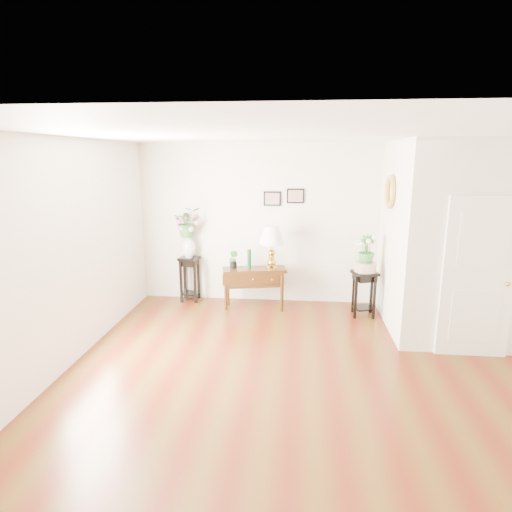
# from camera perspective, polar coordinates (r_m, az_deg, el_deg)

# --- Properties ---
(floor) EXTENTS (6.00, 5.50, 0.02)m
(floor) POSITION_cam_1_polar(r_m,az_deg,el_deg) (5.36, 7.37, -15.59)
(floor) COLOR #523410
(floor) RESTS_ON ground
(ceiling) EXTENTS (6.00, 5.50, 0.02)m
(ceiling) POSITION_cam_1_polar(r_m,az_deg,el_deg) (4.71, 8.41, 15.87)
(ceiling) COLOR white
(ceiling) RESTS_ON ground
(wall_back) EXTENTS (6.00, 0.02, 2.80)m
(wall_back) POSITION_cam_1_polar(r_m,az_deg,el_deg) (7.54, 7.11, 4.16)
(wall_back) COLOR silver
(wall_back) RESTS_ON ground
(wall_front) EXTENTS (6.00, 0.02, 2.80)m
(wall_front) POSITION_cam_1_polar(r_m,az_deg,el_deg) (2.28, 10.45, -17.90)
(wall_front) COLOR silver
(wall_front) RESTS_ON ground
(wall_left) EXTENTS (0.02, 5.50, 2.80)m
(wall_left) POSITION_cam_1_polar(r_m,az_deg,el_deg) (5.59, -24.57, -0.10)
(wall_left) COLOR silver
(wall_left) RESTS_ON ground
(partition) EXTENTS (1.80, 1.95, 2.80)m
(partition) POSITION_cam_1_polar(r_m,az_deg,el_deg) (6.97, 24.85, 2.30)
(partition) COLOR silver
(partition) RESTS_ON floor
(door) EXTENTS (0.90, 0.05, 2.10)m
(door) POSITION_cam_1_polar(r_m,az_deg,el_deg) (6.13, 27.52, -2.70)
(door) COLOR white
(door) RESTS_ON floor
(art_print_left) EXTENTS (0.30, 0.02, 0.25)m
(art_print_left) POSITION_cam_1_polar(r_m,az_deg,el_deg) (7.47, 2.18, 7.65)
(art_print_left) COLOR black
(art_print_left) RESTS_ON wall_back
(art_print_right) EXTENTS (0.30, 0.02, 0.25)m
(art_print_right) POSITION_cam_1_polar(r_m,az_deg,el_deg) (7.46, 5.28, 7.98)
(art_print_right) COLOR black
(art_print_right) RESTS_ON wall_back
(wall_ornament) EXTENTS (0.07, 0.51, 0.51)m
(wall_ornament) POSITION_cam_1_polar(r_m,az_deg,el_deg) (6.76, 17.42, 8.18)
(wall_ornament) COLOR #B78F29
(wall_ornament) RESTS_ON partition
(console_table) EXTENTS (1.12, 0.58, 0.71)m
(console_table) POSITION_cam_1_polar(r_m,az_deg,el_deg) (7.35, -0.23, -4.34)
(console_table) COLOR black
(console_table) RESTS_ON floor
(table_lamp) EXTENTS (0.49, 0.49, 0.74)m
(table_lamp) POSITION_cam_1_polar(r_m,az_deg,el_deg) (7.14, 2.10, 1.01)
(table_lamp) COLOR #B28023
(table_lamp) RESTS_ON console_table
(green_vase) EXTENTS (0.08, 0.08, 0.33)m
(green_vase) POSITION_cam_1_polar(r_m,az_deg,el_deg) (7.21, -0.91, -0.32)
(green_vase) COLOR #09411B
(green_vase) RESTS_ON console_table
(potted_plant) EXTENTS (0.19, 0.17, 0.29)m
(potted_plant) POSITION_cam_1_polar(r_m,az_deg,el_deg) (7.26, -3.04, -0.46)
(potted_plant) COLOR #336F30
(potted_plant) RESTS_ON console_table
(plant_stand_a) EXTENTS (0.37, 0.37, 0.81)m
(plant_stand_a) POSITION_cam_1_polar(r_m,az_deg,el_deg) (7.82, -8.81, -3.04)
(plant_stand_a) COLOR black
(plant_stand_a) RESTS_ON floor
(porcelain_vase) EXTENTS (0.30, 0.30, 0.41)m
(porcelain_vase) POSITION_cam_1_polar(r_m,az_deg,el_deg) (7.67, -8.97, 1.49)
(porcelain_vase) COLOR silver
(porcelain_vase) RESTS_ON plant_stand_a
(lily_arrangement) EXTENTS (0.59, 0.55, 0.53)m
(lily_arrangement) POSITION_cam_1_polar(r_m,az_deg,el_deg) (7.59, -9.09, 4.76)
(lily_arrangement) COLOR #336F30
(lily_arrangement) RESTS_ON porcelain_vase
(plant_stand_b) EXTENTS (0.45, 0.45, 0.75)m
(plant_stand_b) POSITION_cam_1_polar(r_m,az_deg,el_deg) (7.23, 14.16, -4.88)
(plant_stand_b) COLOR black
(plant_stand_b) RESTS_ON floor
(ceramic_bowl) EXTENTS (0.42, 0.42, 0.15)m
(ceramic_bowl) POSITION_cam_1_polar(r_m,az_deg,el_deg) (7.11, 14.37, -1.38)
(ceramic_bowl) COLOR beige
(ceramic_bowl) RESTS_ON plant_stand_b
(narcissus) EXTENTS (0.33, 0.33, 0.47)m
(narcissus) POSITION_cam_1_polar(r_m,az_deg,el_deg) (7.05, 14.50, 0.79)
(narcissus) COLOR #336F30
(narcissus) RESTS_ON ceramic_bowl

